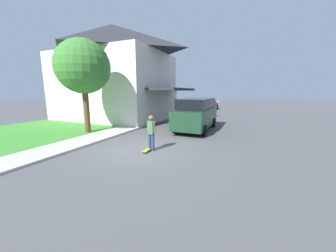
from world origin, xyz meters
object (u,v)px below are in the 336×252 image
Objects in this scene: car_down_street at (210,105)px; skateboard at (148,150)px; lawn_tree_near at (83,67)px; suv_parked at (196,114)px; skateboarder at (151,132)px.

skateboard is at bearing -86.35° from car_down_street.
car_down_street is (4.10, 19.74, -3.53)m from lawn_tree_near.
lawn_tree_near is at bearing -101.73° from car_down_street.
car_down_street is at bearing 78.27° from lawn_tree_near.
skateboard is (5.47, -1.73, -4.10)m from lawn_tree_near.
lawn_tree_near is 7.92m from suv_parked.
skateboarder reaches higher than skateboard.
lawn_tree_near reaches higher than skateboard.
skateboarder is (1.46, -21.30, 0.26)m from car_down_street.
car_down_street is 2.57× the size of skateboarder.
lawn_tree_near is 20.47m from car_down_street.
lawn_tree_near is 1.13× the size of suv_parked.
skateboarder is 2.02× the size of skateboard.
lawn_tree_near reaches higher than skateboarder.
skateboarder reaches higher than car_down_street.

